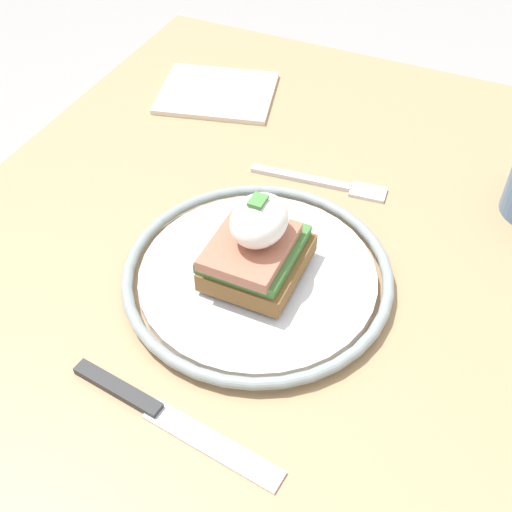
# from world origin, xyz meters

# --- Properties ---
(dining_table) EXTENTS (0.85, 0.66, 0.76)m
(dining_table) POSITION_xyz_m (0.00, 0.00, 0.61)
(dining_table) COLOR tan
(dining_table) RESTS_ON ground_plane
(plate) EXTENTS (0.24, 0.24, 0.02)m
(plate) POSITION_xyz_m (0.00, -0.01, 0.76)
(plate) COLOR silver
(plate) RESTS_ON dining_table
(sandwich) EXTENTS (0.09, 0.08, 0.08)m
(sandwich) POSITION_xyz_m (0.00, -0.01, 0.80)
(sandwich) COLOR brown
(sandwich) RESTS_ON plate
(fork) EXTENTS (0.03, 0.14, 0.00)m
(fork) POSITION_xyz_m (-0.15, -0.00, 0.76)
(fork) COLOR silver
(fork) RESTS_ON dining_table
(knife) EXTENTS (0.04, 0.18, 0.01)m
(knife) POSITION_xyz_m (0.15, -0.03, 0.76)
(knife) COLOR #2D2D2D
(knife) RESTS_ON dining_table
(napkin) EXTENTS (0.14, 0.16, 0.01)m
(napkin) POSITION_xyz_m (-0.26, -0.18, 0.76)
(napkin) COLOR beige
(napkin) RESTS_ON dining_table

